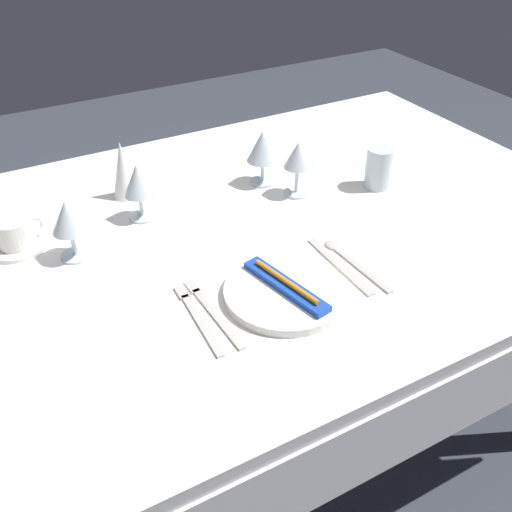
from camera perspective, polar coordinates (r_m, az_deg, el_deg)
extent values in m
plane|color=#383D47|center=(1.83, -1.89, -17.32)|extent=(6.00, 6.00, 0.00)
cube|color=white|center=(1.33, -2.48, 1.80)|extent=(1.80, 1.10, 0.04)
cube|color=white|center=(1.07, 11.69, -17.67)|extent=(1.80, 0.01, 0.18)
cube|color=white|center=(1.83, -10.24, 7.33)|extent=(1.80, 0.01, 0.18)
cylinder|color=brown|center=(2.23, 11.06, 4.97)|extent=(0.07, 0.07, 0.70)
cylinder|color=white|center=(1.13, 2.93, -3.55)|extent=(0.24, 0.24, 0.02)
cube|color=blue|center=(1.12, 2.96, -2.95)|extent=(0.08, 0.21, 0.01)
cylinder|color=orange|center=(1.12, 2.97, -2.51)|extent=(0.05, 0.17, 0.01)
cube|color=beige|center=(1.09, -3.79, -6.07)|extent=(0.02, 0.19, 0.00)
cube|color=beige|center=(1.16, -6.23, -3.03)|extent=(0.02, 0.04, 0.00)
cube|color=beige|center=(1.07, -5.36, -6.70)|extent=(0.02, 0.18, 0.00)
cube|color=beige|center=(1.15, -7.25, -3.55)|extent=(0.02, 0.04, 0.00)
cube|color=beige|center=(1.21, 8.73, -1.42)|extent=(0.02, 0.18, 0.00)
cube|color=beige|center=(1.28, 6.08, 1.01)|extent=(0.02, 0.06, 0.00)
cube|color=beige|center=(1.22, 10.35, -1.28)|extent=(0.02, 0.18, 0.00)
ellipsoid|color=beige|center=(1.28, 7.49, 1.05)|extent=(0.03, 0.04, 0.01)
cylinder|color=white|center=(1.37, -22.34, 1.01)|extent=(0.13, 0.13, 0.01)
cylinder|color=white|center=(1.35, -22.67, 2.25)|extent=(0.09, 0.09, 0.06)
torus|color=white|center=(1.35, -20.96, 2.86)|extent=(0.04, 0.01, 0.04)
cylinder|color=silver|center=(1.40, -11.07, 3.82)|extent=(0.06, 0.06, 0.01)
cylinder|color=silver|center=(1.38, -11.22, 4.93)|extent=(0.01, 0.01, 0.06)
cone|color=silver|center=(1.35, -11.54, 7.33)|extent=(0.07, 0.07, 0.08)
cylinder|color=silver|center=(1.47, 3.96, 6.21)|extent=(0.06, 0.06, 0.01)
cylinder|color=silver|center=(1.45, 4.02, 7.50)|extent=(0.01, 0.01, 0.07)
cone|color=silver|center=(1.42, 4.13, 9.88)|extent=(0.07, 0.07, 0.06)
cylinder|color=silver|center=(1.30, -17.25, 0.06)|extent=(0.06, 0.06, 0.01)
cylinder|color=silver|center=(1.28, -17.50, 1.26)|extent=(0.01, 0.01, 0.06)
cone|color=silver|center=(1.25, -18.03, 3.73)|extent=(0.07, 0.07, 0.07)
cylinder|color=silver|center=(1.52, 0.61, 7.30)|extent=(0.06, 0.06, 0.01)
cylinder|color=silver|center=(1.51, 0.62, 8.38)|extent=(0.01, 0.01, 0.06)
cone|color=silver|center=(1.48, 0.64, 10.75)|extent=(0.08, 0.08, 0.08)
cylinder|color=silver|center=(1.51, 11.93, 8.45)|extent=(0.07, 0.07, 0.10)
cylinder|color=#C68C1E|center=(1.52, 11.85, 7.86)|extent=(0.06, 0.06, 0.06)
cone|color=white|center=(1.46, -12.91, 8.26)|extent=(0.06, 0.06, 0.15)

